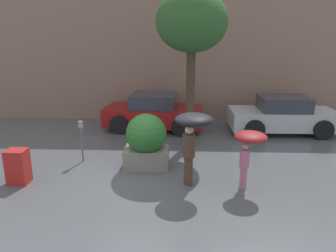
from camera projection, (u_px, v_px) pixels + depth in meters
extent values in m
plane|color=#51565B|center=(139.00, 181.00, 8.54)|extent=(40.00, 40.00, 0.00)
cube|color=#8C6B5B|center=(156.00, 51.00, 13.97)|extent=(18.00, 0.30, 6.00)
cube|color=gray|center=(147.00, 158.00, 9.38)|extent=(1.24, 0.85, 0.57)
sphere|color=#286028|center=(146.00, 134.00, 9.19)|extent=(1.15, 1.15, 1.15)
cylinder|color=#473323|center=(188.00, 171.00, 8.25)|extent=(0.22, 0.22, 0.75)
cylinder|color=#473323|center=(189.00, 146.00, 8.06)|extent=(0.31, 0.31, 0.60)
sphere|color=beige|center=(189.00, 130.00, 7.96)|extent=(0.20, 0.20, 0.20)
cylinder|color=#4C4C51|center=(194.00, 133.00, 7.88)|extent=(0.02, 0.02, 0.65)
ellipsoid|color=black|center=(194.00, 120.00, 7.79)|extent=(0.93, 0.93, 0.30)
cylinder|color=#B76684|center=(243.00, 178.00, 8.08)|extent=(0.17, 0.17, 0.57)
cylinder|color=#B76684|center=(245.00, 158.00, 7.95)|extent=(0.24, 0.24, 0.45)
sphere|color=tan|center=(245.00, 147.00, 7.86)|extent=(0.15, 0.15, 0.15)
cylinder|color=#4C4C51|center=(250.00, 148.00, 7.84)|extent=(0.02, 0.02, 0.54)
ellipsoid|color=maroon|center=(251.00, 137.00, 7.76)|extent=(0.78, 0.78, 0.25)
cube|color=maroon|center=(154.00, 116.00, 13.09)|extent=(3.95, 2.04, 0.69)
cube|color=#2D333D|center=(153.00, 101.00, 12.93)|extent=(1.84, 1.60, 0.53)
cylinder|color=black|center=(119.00, 125.00, 12.48)|extent=(0.74, 0.28, 0.72)
cylinder|color=black|center=(130.00, 114.00, 14.11)|extent=(0.74, 0.28, 0.72)
cylinder|color=black|center=(181.00, 127.00, 12.18)|extent=(0.74, 0.28, 0.72)
cylinder|color=black|center=(185.00, 116.00, 13.81)|extent=(0.74, 0.28, 0.72)
cube|color=#B7BCC1|center=(282.00, 119.00, 12.61)|extent=(3.99, 1.76, 0.69)
cube|color=#2D333D|center=(284.00, 103.00, 12.45)|extent=(1.80, 1.47, 0.53)
cylinder|color=black|center=(255.00, 129.00, 11.88)|extent=(0.72, 0.23, 0.72)
cylinder|color=black|center=(245.00, 118.00, 13.52)|extent=(0.72, 0.23, 0.72)
cylinder|color=black|center=(323.00, 130.00, 11.81)|extent=(0.72, 0.23, 0.72)
cylinder|color=black|center=(306.00, 118.00, 13.45)|extent=(0.72, 0.23, 0.72)
cylinder|color=#423323|center=(190.00, 96.00, 10.86)|extent=(0.29, 0.29, 3.45)
ellipsoid|color=#2D5628|center=(192.00, 21.00, 10.22)|extent=(2.27, 2.27, 1.93)
cylinder|color=#595B60|center=(82.00, 145.00, 9.71)|extent=(0.05, 0.05, 1.05)
cylinder|color=gray|center=(81.00, 125.00, 9.54)|extent=(0.14, 0.14, 0.20)
cube|color=#B2231E|center=(18.00, 167.00, 8.32)|extent=(0.50, 0.44, 0.90)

